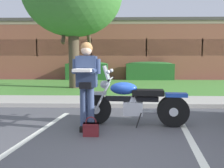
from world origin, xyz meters
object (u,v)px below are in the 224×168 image
object	(u,v)px
motorcycle	(138,102)
hedge_center_left	(149,71)
brick_building	(98,52)
rider_person	(87,79)
handbag	(91,128)
hedge_left	(87,70)

from	to	relation	value
motorcycle	hedge_center_left	size ratio (longest dim) A/B	0.73
brick_building	rider_person	bearing A→B (deg)	-85.88
handbag	motorcycle	bearing A→B (deg)	37.92
motorcycle	rider_person	distance (m)	1.21
motorcycle	brick_building	world-z (taller)	brick_building
hedge_left	brick_building	distance (m)	6.46
motorcycle	rider_person	xyz separation A→B (m)	(-1.01, -0.40, 0.52)
brick_building	hedge_left	bearing A→B (deg)	-91.98
handbag	hedge_center_left	size ratio (longest dim) A/B	0.12
rider_person	hedge_center_left	xyz separation A→B (m)	(2.66, 10.55, -0.36)
handbag	hedge_center_left	world-z (taller)	hedge_center_left
rider_person	hedge_center_left	world-z (taller)	rider_person
hedge_left	hedge_center_left	xyz separation A→B (m)	(4.09, 0.00, 0.00)
brick_building	motorcycle	bearing A→B (deg)	-82.30
handbag	hedge_left	bearing A→B (deg)	98.09
rider_person	handbag	world-z (taller)	rider_person
hedge_left	brick_building	size ratio (longest dim) A/B	0.12
handbag	rider_person	bearing A→B (deg)	110.37
motorcycle	handbag	world-z (taller)	motorcycle
motorcycle	handbag	bearing A→B (deg)	-142.08
brick_building	hedge_center_left	bearing A→B (deg)	-58.39
motorcycle	handbag	size ratio (longest dim) A/B	6.23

